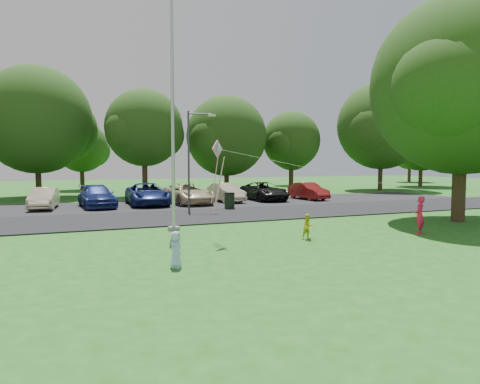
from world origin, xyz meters
name	(u,v)px	position (x,y,z in m)	size (l,w,h in m)	color
ground	(310,246)	(0.00, 0.00, 0.00)	(120.00, 120.00, 0.00)	#1C5A17
park_road	(221,215)	(0.00, 9.00, 0.03)	(60.00, 6.00, 0.06)	black
parking_strip	(188,204)	(0.00, 15.50, 0.03)	(42.00, 7.00, 0.06)	black
flagpole	(173,130)	(-3.50, 5.00, 4.17)	(0.50, 0.50, 10.00)	#B7BABF
street_lamp	(193,152)	(-0.87, 11.27, 3.44)	(1.60, 0.46, 5.72)	#3F3F44
trash_can	(230,201)	(1.46, 11.48, 0.51)	(0.64, 0.64, 1.02)	black
big_tree	(462,89)	(9.61, 2.38, 6.26)	(9.13, 8.43, 10.67)	#332316
tree_row	(178,129)	(1.59, 24.23, 5.71)	(64.35, 11.94, 10.88)	#332316
horizon_trees	(179,149)	(4.06, 33.88, 4.30)	(77.46, 7.20, 7.02)	#332316
parked_cars	(185,194)	(-0.20, 15.48, 0.73)	(19.67, 5.45, 1.42)	#C6B793
woman	(420,215)	(5.30, 0.46, 0.75)	(0.54, 0.36, 1.49)	#E21E42
child_yellow	(308,227)	(0.57, 1.08, 0.47)	(0.46, 0.36, 0.95)	yellow
child_blue	(176,250)	(-4.95, -1.27, 0.50)	(0.49, 0.32, 1.00)	#A6C4FF
kite	(224,162)	(-2.48, 1.72, 2.84)	(8.26, 1.57, 2.70)	pink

